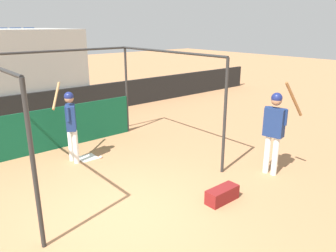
{
  "coord_description": "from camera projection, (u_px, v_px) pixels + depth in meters",
  "views": [
    {
      "loc": [
        -2.69,
        -4.47,
        3.28
      ],
      "look_at": [
        1.95,
        1.04,
        1.04
      ],
      "focal_mm": 35.0,
      "sensor_mm": 36.0,
      "label": 1
    }
  ],
  "objects": [
    {
      "name": "baseball",
      "position": [
        101.0,
        157.0,
        8.36
      ],
      "size": [
        0.07,
        0.07,
        0.07
      ],
      "color": "white",
      "rests_on": "ground"
    },
    {
      "name": "outfield_wall",
      "position": [
        9.0,
        112.0,
        10.71
      ],
      "size": [
        24.0,
        0.12,
        1.07
      ],
      "color": "black",
      "rests_on": "ground"
    },
    {
      "name": "player_batter",
      "position": [
        71.0,
        120.0,
        7.86
      ],
      "size": [
        0.6,
        0.91,
        1.92
      ],
      "rotation": [
        0.0,
        0.0,
        1.11
      ],
      "color": "white",
      "rests_on": "ground"
    },
    {
      "name": "home_plate",
      "position": [
        88.0,
        158.0,
        8.39
      ],
      "size": [
        0.44,
        0.44,
        0.02
      ],
      "color": "white",
      "rests_on": "ground"
    },
    {
      "name": "batting_cage",
      "position": [
        73.0,
        112.0,
        8.37
      ],
      "size": [
        4.22,
        4.0,
        2.65
      ],
      "color": "#282828",
      "rests_on": "ground"
    },
    {
      "name": "player_waiting",
      "position": [
        275.0,
        125.0,
        7.18
      ],
      "size": [
        0.56,
        0.72,
        2.18
      ],
      "rotation": [
        0.0,
        0.0,
        -1.39
      ],
      "color": "white",
      "rests_on": "ground"
    },
    {
      "name": "ground_plane",
      "position": [
        123.0,
        215.0,
        5.9
      ],
      "size": [
        60.0,
        60.0,
        0.0
      ],
      "primitive_type": "plane",
      "color": "#A8754C"
    },
    {
      "name": "equipment_bag",
      "position": [
        222.0,
        195.0,
        6.31
      ],
      "size": [
        0.7,
        0.28,
        0.28
      ],
      "color": "maroon",
      "rests_on": "ground"
    }
  ]
}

